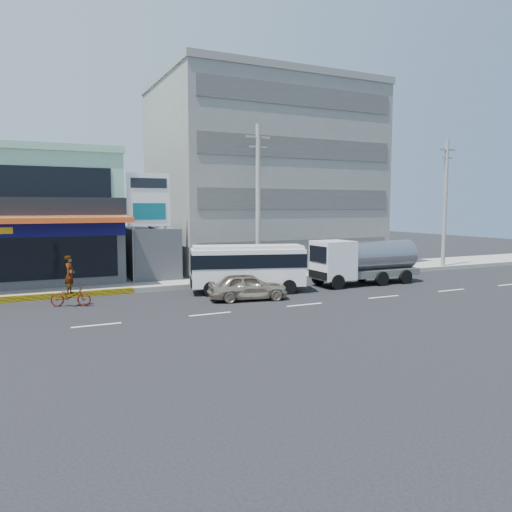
{
  "coord_description": "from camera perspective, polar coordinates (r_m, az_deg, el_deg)",
  "views": [
    {
      "loc": [
        -7.78,
        -21.06,
        4.88
      ],
      "look_at": [
        3.91,
        3.33,
        2.2
      ],
      "focal_mm": 35.0,
      "sensor_mm": 36.0,
      "label": 1
    }
  ],
  "objects": [
    {
      "name": "satellite_dish",
      "position": [
        33.02,
        -11.97,
        3.27
      ],
      "size": [
        1.5,
        1.5,
        0.15
      ],
      "primitive_type": "cylinder",
      "color": "slate",
      "rests_on": "gap_structure"
    },
    {
      "name": "motorcycle_rider",
      "position": [
        26.13,
        -20.45,
        -3.62
      ],
      "size": [
        2.07,
        1.37,
        2.51
      ],
      "color": "#4D130B",
      "rests_on": "ground"
    },
    {
      "name": "ground",
      "position": [
        22.98,
        -5.24,
        -6.63
      ],
      "size": [
        120.0,
        120.0,
        0.0
      ],
      "primitive_type": "plane",
      "color": "black",
      "rests_on": "ground"
    },
    {
      "name": "utility_pole_far",
      "position": [
        41.2,
        20.8,
        5.67
      ],
      "size": [
        1.6,
        0.3,
        10.0
      ],
      "color": "#999993",
      "rests_on": "ground"
    },
    {
      "name": "sidewalk",
      "position": [
        33.46,
        -2.88,
        -2.48
      ],
      "size": [
        70.0,
        5.0,
        0.3
      ],
      "primitive_type": "cube",
      "color": "gray",
      "rests_on": "ground"
    },
    {
      "name": "concrete_building",
      "position": [
        40.26,
        0.65,
        8.68
      ],
      "size": [
        16.0,
        12.0,
        14.0
      ],
      "primitive_type": "cube",
      "color": "gray",
      "rests_on": "ground"
    },
    {
      "name": "sedan",
      "position": [
        26.19,
        -0.95,
        -3.51
      ],
      "size": [
        4.38,
        2.39,
        1.41
      ],
      "primitive_type": "imported",
      "rotation": [
        0.0,
        0.0,
        1.39
      ],
      "color": "#BEAD91",
      "rests_on": "ground"
    },
    {
      "name": "billboard",
      "position": [
        31.13,
        -12.13,
        5.62
      ],
      "size": [
        2.6,
        0.18,
        6.9
      ],
      "color": "gray",
      "rests_on": "ground"
    },
    {
      "name": "utility_pole_near",
      "position": [
        31.62,
        0.23,
        6.15
      ],
      "size": [
        1.6,
        0.3,
        10.0
      ],
      "color": "#999993",
      "rests_on": "ground"
    },
    {
      "name": "gap_structure",
      "position": [
        34.11,
        -12.31,
        0.26
      ],
      "size": [
        3.0,
        6.0,
        3.5
      ],
      "primitive_type": "cube",
      "color": "#3F4044",
      "rests_on": "ground"
    },
    {
      "name": "minibus",
      "position": [
        28.38,
        -0.95,
        -0.97
      ],
      "size": [
        6.74,
        3.75,
        2.69
      ],
      "color": "white",
      "rests_on": "ground"
    },
    {
      "name": "shop_building",
      "position": [
        35.02,
        -26.01,
        3.64
      ],
      "size": [
        12.4,
        11.7,
        8.0
      ],
      "color": "#3F4044",
      "rests_on": "ground"
    },
    {
      "name": "tanker_truck",
      "position": [
        32.02,
        12.04,
        -0.51
      ],
      "size": [
        7.15,
        2.35,
        2.81
      ],
      "color": "white",
      "rests_on": "ground"
    }
  ]
}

